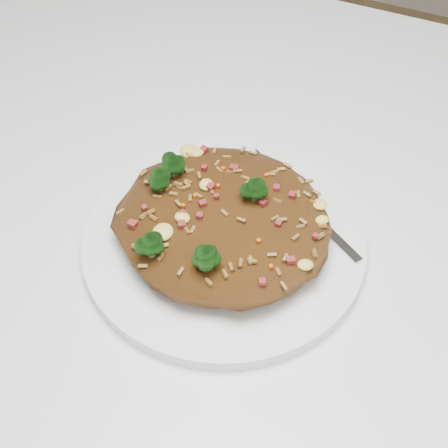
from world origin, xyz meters
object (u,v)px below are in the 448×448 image
Objects in this scene: dining_table at (332,303)px; fork at (305,209)px; fried_rice at (223,215)px; plate at (224,240)px.

dining_table is 8.23× the size of fork.
dining_table is 0.17m from fried_rice.
fried_rice is (-0.10, -0.04, 0.13)m from dining_table.
fried_rice reaches higher than fork.
fork is at bearing 161.88° from dining_table.
fried_rice is at bearing -157.02° from dining_table.
plate is at bearing -157.12° from dining_table.
dining_table is 4.78× the size of plate.
dining_table is 0.15m from plate.
fork is at bearing 46.12° from plate.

